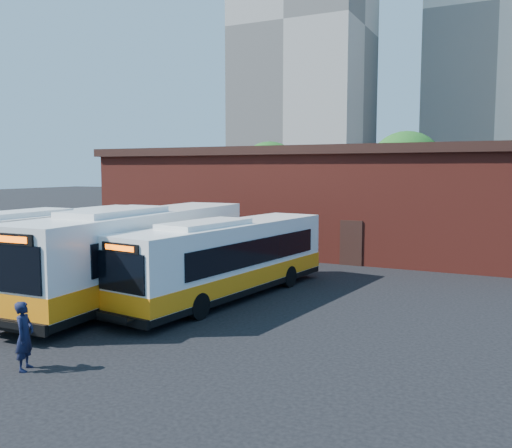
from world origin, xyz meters
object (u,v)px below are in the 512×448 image
at_px(bus_midwest, 141,255).
at_px(transit_worker, 25,336).
at_px(bus_west, 50,250).
at_px(bus_mideast, 227,262).

relative_size(bus_midwest, transit_worker, 7.55).
bearing_deg(transit_worker, bus_west, 18.83).
distance_m(bus_west, transit_worker, 10.97).
relative_size(bus_west, bus_mideast, 1.05).
xyz_separation_m(bus_west, transit_worker, (7.55, -7.94, -0.64)).
bearing_deg(bus_west, bus_midwest, -1.49).
bearing_deg(bus_west, bus_mideast, 7.40).
height_order(bus_midwest, bus_mideast, bus_midwest).
bearing_deg(bus_midwest, bus_west, 176.77).
bearing_deg(transit_worker, bus_midwest, -7.18).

